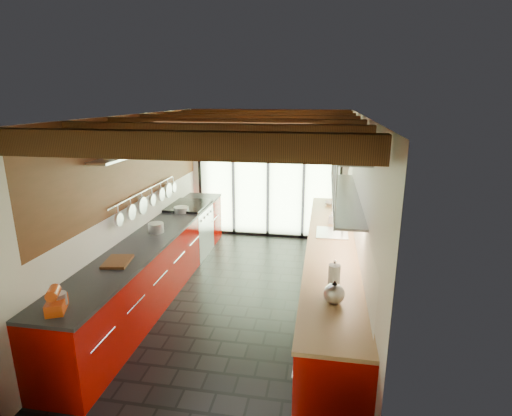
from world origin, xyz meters
The scene contains 18 objects.
ground centered at (0.00, 0.00, 0.00)m, with size 5.50×5.50×0.00m, color black.
room_shell centered at (0.00, 0.00, 1.65)m, with size 5.50×5.50×5.50m.
ceiling_beams centered at (0.00, 0.38, 2.46)m, with size 3.14×5.06×4.90m.
glass_door centered at (0.00, 2.69, 1.66)m, with size 2.95×0.10×2.90m.
left_counter centered at (-1.28, 0.00, 0.46)m, with size 0.68×5.00×0.92m.
range_stove centered at (-1.28, 1.45, 0.47)m, with size 0.66×0.90×0.97m.
right_counter centered at (1.27, 0.00, 0.46)m, with size 0.68×5.00×0.92m.
sink_assembly centered at (1.29, 0.40, 0.96)m, with size 0.45×0.52×0.43m.
upper_cabinets_right centered at (1.43, 0.30, 1.85)m, with size 0.34×3.00×3.00m.
left_wall_fixtures centered at (-1.47, 0.29, 1.78)m, with size 0.28×2.60×0.96m.
stand_mixer centered at (-1.27, -2.24, 1.02)m, with size 0.25×0.31×0.25m.
pot_large centered at (-1.27, 0.01, 0.99)m, with size 0.22×0.22×0.14m, color silver.
pot_small centered at (-1.27, 1.06, 0.97)m, with size 0.25×0.25×0.10m, color silver.
cutting_board centered at (-1.27, -1.13, 0.94)m, with size 0.28×0.40×0.03m, color brown.
kettle centered at (1.27, -1.65, 1.03)m, with size 0.27×0.28×0.24m.
paper_towel centered at (1.27, -1.40, 1.06)m, with size 0.16×0.16×0.33m.
soap_bottle centered at (1.27, 0.87, 1.01)m, with size 0.08×0.09×0.19m, color silver.
bowl centered at (1.27, 2.00, 0.95)m, with size 0.23×0.23×0.06m, color silver.
Camera 1 is at (1.12, -5.20, 2.85)m, focal length 28.00 mm.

